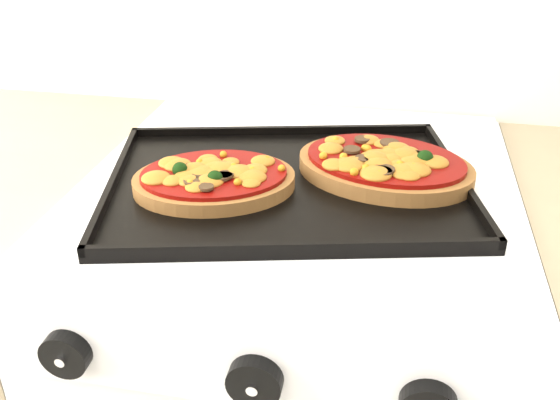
# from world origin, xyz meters

# --- Properties ---
(control_panel) EXTENTS (0.60, 0.02, 0.09)m
(control_panel) POSITION_xyz_m (-0.00, 1.39, 0.85)
(control_panel) COLOR white
(control_panel) RESTS_ON stove
(knob_left) EXTENTS (0.05, 0.02, 0.05)m
(knob_left) POSITION_xyz_m (-0.19, 1.37, 0.85)
(knob_left) COLOR black
(knob_left) RESTS_ON control_panel
(knob_center) EXTENTS (0.06, 0.02, 0.06)m
(knob_center) POSITION_xyz_m (0.01, 1.37, 0.85)
(knob_center) COLOR black
(knob_center) RESTS_ON control_panel
(baking_tray) EXTENTS (0.53, 0.44, 0.02)m
(baking_tray) POSITION_xyz_m (-0.01, 1.67, 0.92)
(baking_tray) COLOR black
(baking_tray) RESTS_ON stove
(pizza_left) EXTENTS (0.25, 0.22, 0.03)m
(pizza_left) POSITION_xyz_m (-0.10, 1.63, 0.94)
(pizza_left) COLOR brown
(pizza_left) RESTS_ON baking_tray
(pizza_right) EXTENTS (0.27, 0.22, 0.04)m
(pizza_right) POSITION_xyz_m (0.11, 1.71, 0.94)
(pizza_right) COLOR brown
(pizza_right) RESTS_ON baking_tray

